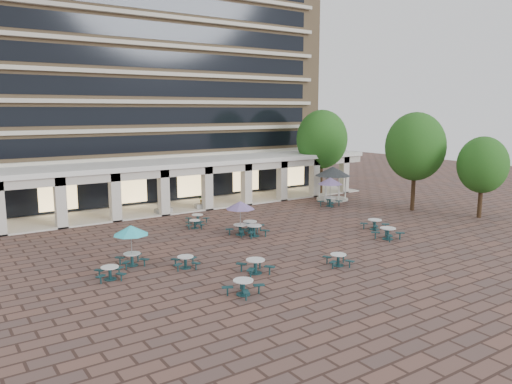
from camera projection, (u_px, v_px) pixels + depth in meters
ground at (267, 243)px, 33.96m from camera, size 120.00×120.00×0.00m
apartment_building at (129, 75)px, 52.72m from camera, size 40.00×15.50×25.20m
retail_arcade at (174, 176)px, 45.57m from camera, size 42.00×6.60×4.40m
picnic_table_0 at (185, 261)px, 28.50m from camera, size 1.85×1.85×0.70m
picnic_table_1 at (255, 265)px, 27.58m from camera, size 1.94×1.94×0.79m
picnic_table_2 at (338, 259)px, 28.94m from camera, size 1.90×1.90×0.69m
picnic_table_3 at (388, 232)px, 34.86m from camera, size 1.96×1.96×0.82m
picnic_table_4 at (131, 232)px, 28.70m from camera, size 2.06×2.06×2.38m
picnic_table_5 at (243, 286)px, 24.38m from camera, size 2.05×2.05×0.76m
picnic_table_6 at (240, 206)px, 35.83m from camera, size 2.13×2.13×2.46m
picnic_table_7 at (375, 224)px, 37.67m from camera, size 1.79×1.79×0.77m
picnic_table_8 at (110, 272)px, 26.58m from camera, size 1.82×1.82×0.71m
picnic_table_9 at (250, 225)px, 37.10m from camera, size 2.11×2.11×0.78m
picnic_table_10 at (197, 218)px, 39.91m from camera, size 1.73×1.73×0.69m
picnic_table_11 at (330, 182)px, 46.50m from camera, size 2.34×2.34×2.70m
picnic_table_12 at (195, 223)px, 38.09m from camera, size 1.76×1.76×0.64m
picnic_table_13 at (254, 230)px, 35.71m from camera, size 1.89×1.89×0.81m
gazebo at (333, 175)px, 49.84m from camera, size 3.57×3.57×3.32m
tree_east_a at (415, 147)px, 44.09m from camera, size 5.27×5.27×8.78m
tree_east_b at (483, 165)px, 41.24m from camera, size 4.09×4.09×6.81m
tree_east_c at (322, 139)px, 52.69m from camera, size 5.39×5.39×8.98m
planter_left at (163, 209)px, 43.34m from camera, size 1.50×0.72×1.20m
planter_right at (203, 203)px, 45.47m from camera, size 1.50×0.81×1.32m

